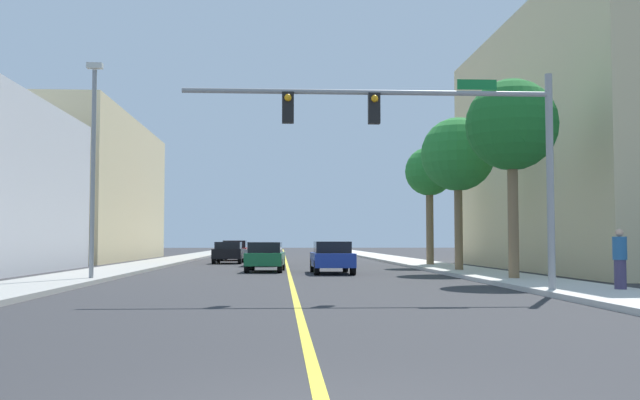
% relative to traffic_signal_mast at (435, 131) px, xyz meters
% --- Properties ---
extents(ground, '(192.00, 192.00, 0.00)m').
position_rel_traffic_signal_mast_xyz_m(ground, '(-3.84, 28.35, -4.48)').
color(ground, '#2D2D30').
extents(sidewalk_left, '(2.95, 168.00, 0.15)m').
position_rel_traffic_signal_mast_xyz_m(sidewalk_left, '(-11.96, 28.35, -4.40)').
color(sidewalk_left, '#9E9B93').
rests_on(sidewalk_left, ground).
extents(sidewalk_right, '(2.95, 168.00, 0.15)m').
position_rel_traffic_signal_mast_xyz_m(sidewalk_right, '(4.28, 28.35, -4.40)').
color(sidewalk_right, beige).
rests_on(sidewalk_right, ground).
extents(lane_marking_center, '(0.16, 144.00, 0.01)m').
position_rel_traffic_signal_mast_xyz_m(lane_marking_center, '(-3.84, 28.35, -4.47)').
color(lane_marking_center, yellow).
rests_on(lane_marking_center, ground).
extents(building_left_far, '(11.74, 24.30, 10.52)m').
position_rel_traffic_signal_mast_xyz_m(building_left_far, '(-20.93, 36.23, 0.78)').
color(building_left_far, beige).
rests_on(building_left_far, ground).
extents(traffic_signal_mast, '(10.20, 0.36, 5.96)m').
position_rel_traffic_signal_mast_xyz_m(traffic_signal_mast, '(0.00, 0.00, 0.00)').
color(traffic_signal_mast, gray).
rests_on(traffic_signal_mast, sidewalk_right).
extents(street_lamp, '(0.56, 0.28, 7.77)m').
position_rel_traffic_signal_mast_xyz_m(street_lamp, '(-10.98, 6.84, -0.02)').
color(street_lamp, gray).
rests_on(street_lamp, sidewalk_left).
extents(palm_near, '(3.31, 3.31, 7.17)m').
position_rel_traffic_signal_mast_xyz_m(palm_near, '(4.10, 5.97, 1.12)').
color(palm_near, brown).
rests_on(palm_near, sidewalk_right).
extents(palm_mid, '(3.40, 3.40, 7.01)m').
position_rel_traffic_signal_mast_xyz_m(palm_mid, '(3.95, 13.31, 0.93)').
color(palm_mid, brown).
rests_on(palm_mid, sidewalk_right).
extents(palm_far, '(2.74, 2.74, 6.60)m').
position_rel_traffic_signal_mast_xyz_m(palm_far, '(4.15, 20.63, 0.78)').
color(palm_far, brown).
rests_on(palm_far, sidewalk_right).
extents(car_green, '(1.89, 4.04, 1.40)m').
position_rel_traffic_signal_mast_xyz_m(car_green, '(-4.94, 15.04, -3.75)').
color(car_green, '#196638').
rests_on(car_green, ground).
extents(car_red, '(1.91, 4.36, 1.47)m').
position_rel_traffic_signal_mast_xyz_m(car_red, '(-7.59, 34.37, -3.72)').
color(car_red, red).
rests_on(car_red, ground).
extents(car_black, '(1.90, 3.89, 1.39)m').
position_rel_traffic_signal_mast_xyz_m(car_black, '(-7.57, 27.47, -3.75)').
color(car_black, black).
rests_on(car_black, ground).
extents(car_gray, '(2.05, 3.93, 1.38)m').
position_rel_traffic_signal_mast_xyz_m(car_gray, '(-5.26, 23.03, -3.75)').
color(car_gray, slate).
rests_on(car_gray, ground).
extents(car_blue, '(1.81, 4.33, 1.44)m').
position_rel_traffic_signal_mast_xyz_m(car_blue, '(-1.92, 12.98, -3.72)').
color(car_blue, '#1E389E').
rests_on(car_blue, ground).
extents(pedestrian, '(0.38, 0.38, 1.66)m').
position_rel_traffic_signal_mast_xyz_m(pedestrian, '(5.12, -0.01, -3.50)').
color(pedestrian, '#3F3859').
rests_on(pedestrian, sidewalk_right).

